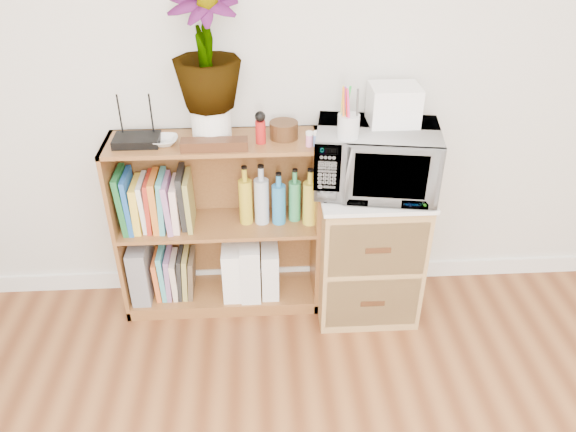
{
  "coord_description": "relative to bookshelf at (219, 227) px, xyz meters",
  "views": [
    {
      "loc": [
        -0.14,
        -0.29,
        2.02
      ],
      "look_at": [
        -0.01,
        1.95,
        0.62
      ],
      "focal_mm": 35.0,
      "sensor_mm": 36.0,
      "label": 1
    }
  ],
  "objects": [
    {
      "name": "bookshelf",
      "position": [
        0.0,
        0.0,
        0.0
      ],
      "size": [
        1.0,
        0.3,
        0.95
      ],
      "primitive_type": "cube",
      "color": "brown",
      "rests_on": "ground"
    },
    {
      "name": "magazine_holder_left",
      "position": [
        0.05,
        -0.01,
        -0.26
      ],
      "size": [
        0.09,
        0.24,
        0.3
      ],
      "primitive_type": "cube",
      "color": "white",
      "rests_on": "bookshelf"
    },
    {
      "name": "microwave",
      "position": [
        0.75,
        -0.08,
        0.4
      ],
      "size": [
        0.61,
        0.46,
        0.31
      ],
      "primitive_type": "imported",
      "rotation": [
        0.0,
        0.0,
        -0.16
      ],
      "color": "silver",
      "rests_on": "wicker_unit"
    },
    {
      "name": "white_bowl",
      "position": [
        -0.22,
        -0.03,
        0.49
      ],
      "size": [
        0.13,
        0.13,
        0.03
      ],
      "primitive_type": "imported",
      "color": "silver",
      "rests_on": "bookshelf"
    },
    {
      "name": "kokeshi_doll",
      "position": [
        0.22,
        -0.04,
        0.53
      ],
      "size": [
        0.05,
        0.05,
        0.11
      ],
      "primitive_type": "cylinder",
      "color": "#AD1515",
      "rests_on": "bookshelf"
    },
    {
      "name": "router",
      "position": [
        -0.34,
        -0.02,
        0.49
      ],
      "size": [
        0.2,
        0.14,
        0.04
      ],
      "primitive_type": "cube",
      "color": "black",
      "rests_on": "bookshelf"
    },
    {
      "name": "paint_jars",
      "position": [
        0.47,
        -0.09,
        0.5
      ],
      "size": [
        0.11,
        0.04,
        0.06
      ],
      "primitive_type": "cube",
      "color": "pink",
      "rests_on": "bookshelf"
    },
    {
      "name": "file_box",
      "position": [
        -0.42,
        0.0,
        -0.25
      ],
      "size": [
        0.1,
        0.26,
        0.32
      ],
      "primitive_type": "cube",
      "color": "slate",
      "rests_on": "bookshelf"
    },
    {
      "name": "skirting_board",
      "position": [
        0.35,
        0.14,
        -0.42
      ],
      "size": [
        4.0,
        0.02,
        0.1
      ],
      "primitive_type": "cube",
      "color": "white",
      "rests_on": "ground"
    },
    {
      "name": "magazine_holder_right",
      "position": [
        0.25,
        -0.01,
        -0.27
      ],
      "size": [
        0.09,
        0.22,
        0.28
      ],
      "primitive_type": "cube",
      "color": "white",
      "rests_on": "bookshelf"
    },
    {
      "name": "magazine_holder_mid",
      "position": [
        0.15,
        -0.01,
        -0.24
      ],
      "size": [
        0.1,
        0.26,
        0.32
      ],
      "primitive_type": "cube",
      "color": "white",
      "rests_on": "bookshelf"
    },
    {
      "name": "liquor_bottles",
      "position": [
        0.29,
        0.0,
        0.17
      ],
      "size": [
        0.38,
        0.07,
        0.31
      ],
      "color": "gold",
      "rests_on": "bookshelf"
    },
    {
      "name": "wooden_bowl",
      "position": [
        0.33,
        0.01,
        0.51
      ],
      "size": [
        0.13,
        0.13,
        0.08
      ],
      "primitive_type": "cylinder",
      "color": "#3D2410",
      "rests_on": "bookshelf"
    },
    {
      "name": "lower_books",
      "position": [
        -0.25,
        0.0,
        -0.28
      ],
      "size": [
        0.21,
        0.19,
        0.28
      ],
      "color": "orange",
      "rests_on": "bookshelf"
    },
    {
      "name": "cookbooks",
      "position": [
        -0.29,
        -0.0,
        0.16
      ],
      "size": [
        0.35,
        0.2,
        0.31
      ],
      "color": "#1A622E",
      "rests_on": "bookshelf"
    },
    {
      "name": "potted_plant",
      "position": [
        -0.0,
        0.02,
        0.9
      ],
      "size": [
        0.3,
        0.3,
        0.54
      ],
      "primitive_type": "imported",
      "color": "#39712D",
      "rests_on": "plant_pot"
    },
    {
      "name": "small_appliance",
      "position": [
        0.82,
        -0.02,
        0.64
      ],
      "size": [
        0.22,
        0.18,
        0.17
      ],
      "primitive_type": "cube",
      "color": "white",
      "rests_on": "microwave"
    },
    {
      "name": "trinket_box",
      "position": [
        0.02,
        -0.1,
        0.5
      ],
      "size": [
        0.3,
        0.07,
        0.05
      ],
      "primitive_type": "cube",
      "color": "#3A1F10",
      "rests_on": "bookshelf"
    },
    {
      "name": "pen_cup",
      "position": [
        0.6,
        -0.17,
        0.6
      ],
      "size": [
        0.09,
        0.09,
        0.1
      ],
      "primitive_type": "cylinder",
      "color": "silver",
      "rests_on": "microwave"
    },
    {
      "name": "plant_pot",
      "position": [
        -0.0,
        0.02,
        0.55
      ],
      "size": [
        0.18,
        0.18,
        0.15
      ],
      "primitive_type": "cylinder",
      "color": "white",
      "rests_on": "bookshelf"
    },
    {
      "name": "wicker_unit",
      "position": [
        0.75,
        -0.08,
        -0.12
      ],
      "size": [
        0.5,
        0.45,
        0.7
      ],
      "primitive_type": "cube",
      "color": "#9E7542",
      "rests_on": "ground"
    }
  ]
}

